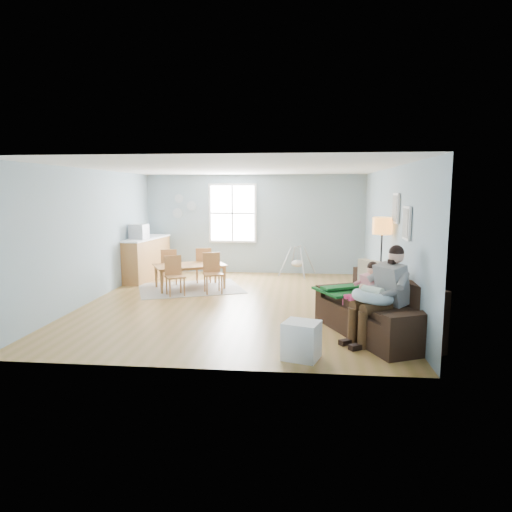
# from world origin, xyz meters

# --- Properties ---
(room) EXTENTS (8.40, 9.40, 3.90)m
(room) POSITION_xyz_m (0.00, 0.00, 2.42)
(room) COLOR olive
(window) EXTENTS (1.32, 0.08, 1.62)m
(window) POSITION_xyz_m (-0.60, 3.46, 1.65)
(window) COLOR white
(window) RESTS_ON room
(pictures) EXTENTS (0.05, 1.34, 0.74)m
(pictures) POSITION_xyz_m (2.97, -1.05, 1.85)
(pictures) COLOR white
(pictures) RESTS_ON room
(wall_plates) EXTENTS (0.67, 0.02, 0.66)m
(wall_plates) POSITION_xyz_m (-2.00, 3.47, 1.83)
(wall_plates) COLOR #8EA0AA
(wall_plates) RESTS_ON room
(sofa) EXTENTS (1.79, 2.42, 0.90)m
(sofa) POSITION_xyz_m (2.51, -1.83, 0.32)
(sofa) COLOR black
(sofa) RESTS_ON room
(green_throw) EXTENTS (1.28, 1.21, 0.04)m
(green_throw) POSITION_xyz_m (2.13, -1.19, 0.57)
(green_throw) COLOR #155D26
(green_throw) RESTS_ON sofa
(beige_pillow) EXTENTS (0.40, 0.54, 0.54)m
(beige_pillow) POSITION_xyz_m (2.48, -1.20, 0.82)
(beige_pillow) COLOR #B8AB8D
(beige_pillow) RESTS_ON sofa
(father) EXTENTS (1.08, 0.89, 1.46)m
(father) POSITION_xyz_m (2.51, -2.18, 0.78)
(father) COLOR gray
(father) RESTS_ON sofa
(nursing_pillow) EXTENTS (0.84, 0.83, 0.25)m
(nursing_pillow) POSITION_xyz_m (2.36, -2.25, 0.71)
(nursing_pillow) COLOR silver
(nursing_pillow) RESTS_ON father
(infant) EXTENTS (0.35, 0.37, 0.15)m
(infant) POSITION_xyz_m (2.33, -2.22, 0.80)
(infant) COLOR white
(infant) RESTS_ON nursing_pillow
(toddler) EXTENTS (0.62, 0.48, 0.92)m
(toddler) POSITION_xyz_m (2.35, -1.67, 0.77)
(toddler) COLOR silver
(toddler) RESTS_ON sofa
(floor_lamp) EXTENTS (0.36, 0.36, 1.77)m
(floor_lamp) POSITION_xyz_m (2.80, -0.26, 1.46)
(floor_lamp) COLOR black
(floor_lamp) RESTS_ON room
(storage_cube) EXTENTS (0.57, 0.53, 0.51)m
(storage_cube) POSITION_xyz_m (1.31, -3.00, 0.26)
(storage_cube) COLOR white
(storage_cube) RESTS_ON room
(rug) EXTENTS (2.80, 2.49, 0.01)m
(rug) POSITION_xyz_m (-1.27, 1.25, 0.01)
(rug) COLOR gray
(rug) RESTS_ON room
(dining_table) EXTENTS (1.84, 1.53, 0.56)m
(dining_table) POSITION_xyz_m (-1.27, 1.25, 0.28)
(dining_table) COLOR brown
(dining_table) RESTS_ON rug
(chair_sw) EXTENTS (0.53, 0.53, 0.86)m
(chair_sw) POSITION_xyz_m (-1.45, 0.56, 0.48)
(chair_sw) COLOR olive
(chair_sw) RESTS_ON rug
(chair_se) EXTENTS (0.52, 0.52, 0.90)m
(chair_se) POSITION_xyz_m (-0.67, 0.88, 0.51)
(chair_se) COLOR olive
(chair_se) RESTS_ON rug
(chair_nw) EXTENTS (0.48, 0.48, 0.88)m
(chair_nw) POSITION_xyz_m (-1.87, 1.62, 0.49)
(chair_nw) COLOR olive
(chair_nw) RESTS_ON rug
(chair_ne) EXTENTS (0.49, 0.49, 0.88)m
(chair_ne) POSITION_xyz_m (-1.10, 1.93, 0.50)
(chair_ne) COLOR olive
(chair_ne) RESTS_ON rug
(counter) EXTENTS (0.80, 1.98, 1.08)m
(counter) POSITION_xyz_m (-2.70, 2.33, 0.54)
(counter) COLOR brown
(counter) RESTS_ON room
(monitor) EXTENTS (0.43, 0.41, 0.37)m
(monitor) POSITION_xyz_m (-2.73, 1.96, 1.26)
(monitor) COLOR #A3A2A7
(monitor) RESTS_ON counter
(baby_swing) EXTENTS (1.03, 1.03, 0.80)m
(baby_swing) POSITION_xyz_m (1.20, 3.10, 0.36)
(baby_swing) COLOR #A3A2A7
(baby_swing) RESTS_ON room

